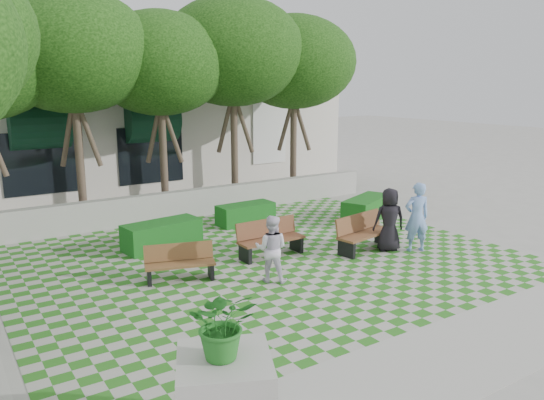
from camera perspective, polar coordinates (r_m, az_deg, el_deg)
ground at (r=12.59m, az=1.84°, el=-7.74°), size 90.00×90.00×0.00m
lawn at (r=13.38m, az=-0.63°, el=-6.48°), size 12.00×12.00×0.00m
sidewalk_south at (r=9.47m, az=18.98°, el=-15.56°), size 16.00×2.00×0.01m
retaining_wall at (r=17.70m, az=-9.71°, el=-0.45°), size 15.00×0.36×0.90m
bench_east at (r=14.27m, az=9.83°, el=-3.54°), size 1.90×0.93×0.95m
bench_mid at (r=13.59m, az=-0.21°, el=-4.21°), size 1.78×0.62×0.93m
bench_west at (r=12.16m, az=-9.89°, el=-6.72°), size 1.63×0.95×0.81m
hedge_east at (r=17.44m, az=10.13°, el=-0.93°), size 2.27×1.60×0.74m
hedge_midright at (r=16.72m, az=-2.85°, el=-1.50°), size 1.86×0.80×0.64m
hedge_midleft at (r=14.56m, az=-11.73°, el=-3.70°), size 2.16×1.09×0.72m
planter_front at (r=6.80m, az=-5.12°, el=-18.82°), size 1.50×1.50×2.02m
person_blue at (r=14.38m, az=15.30°, el=-1.78°), size 0.79×0.66×1.85m
person_dark at (r=14.26m, az=12.49°, el=-2.08°), size 0.97×0.83×1.68m
person_white at (r=11.79m, az=-0.07°, el=-5.26°), size 0.93×0.92×1.52m
tree_row at (r=16.41m, az=-16.15°, el=14.89°), size 17.70×13.40×7.41m
building at (r=25.05m, az=-15.20°, el=7.83°), size 18.00×8.92×5.15m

